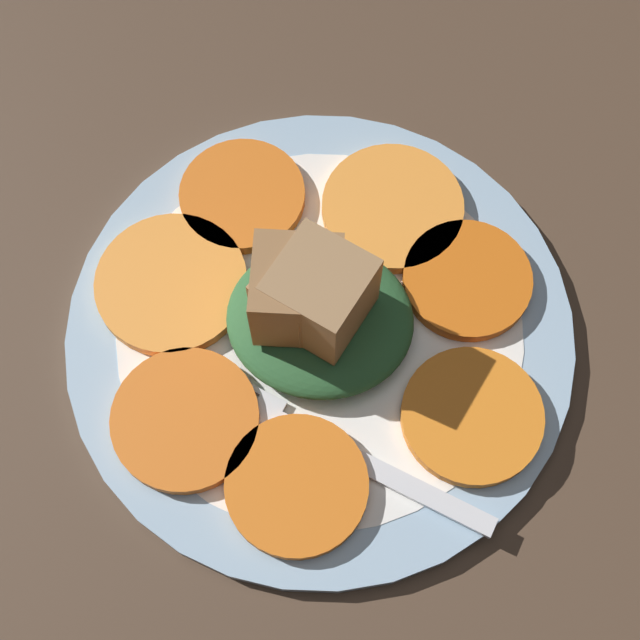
% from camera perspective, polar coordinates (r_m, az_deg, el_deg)
% --- Properties ---
extents(table_slab, '(1.20, 1.20, 0.02)m').
position_cam_1_polar(table_slab, '(0.53, 0.00, -1.29)').
color(table_slab, '#4C3828').
rests_on(table_slab, ground).
extents(plate, '(0.29, 0.29, 0.01)m').
position_cam_1_polar(plate, '(0.51, 0.00, -0.67)').
color(plate, '#99B7D1').
rests_on(plate, table_slab).
extents(carrot_slice_0, '(0.07, 0.07, 0.01)m').
position_cam_1_polar(carrot_slice_0, '(0.52, 9.40, 2.56)').
color(carrot_slice_0, '#D76115').
rests_on(carrot_slice_0, plate).
extents(carrot_slice_1, '(0.09, 0.09, 0.01)m').
position_cam_1_polar(carrot_slice_1, '(0.54, 4.67, 7.19)').
color(carrot_slice_1, orange).
rests_on(carrot_slice_1, plate).
extents(carrot_slice_2, '(0.08, 0.08, 0.01)m').
position_cam_1_polar(carrot_slice_2, '(0.54, -4.99, 7.95)').
color(carrot_slice_2, orange).
rests_on(carrot_slice_2, plate).
extents(carrot_slice_3, '(0.09, 0.09, 0.01)m').
position_cam_1_polar(carrot_slice_3, '(0.52, -9.49, 2.31)').
color(carrot_slice_3, orange).
rests_on(carrot_slice_3, plate).
extents(carrot_slice_4, '(0.08, 0.08, 0.01)m').
position_cam_1_polar(carrot_slice_4, '(0.49, -8.62, -6.31)').
color(carrot_slice_4, orange).
rests_on(carrot_slice_4, plate).
extents(carrot_slice_5, '(0.08, 0.08, 0.01)m').
position_cam_1_polar(carrot_slice_5, '(0.48, -1.05, -10.60)').
color(carrot_slice_5, orange).
rests_on(carrot_slice_5, plate).
extents(carrot_slice_6, '(0.08, 0.08, 0.01)m').
position_cam_1_polar(carrot_slice_6, '(0.49, 9.70, -6.07)').
color(carrot_slice_6, orange).
rests_on(carrot_slice_6, plate).
extents(center_pile, '(0.11, 0.09, 0.07)m').
position_cam_1_polar(center_pile, '(0.48, -0.33, 0.89)').
color(center_pile, '#2D6033').
rests_on(center_pile, plate).
extents(fork, '(0.19, 0.08, 0.00)m').
position_cam_1_polar(fork, '(0.49, -0.00, -7.82)').
color(fork, silver).
rests_on(fork, plate).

